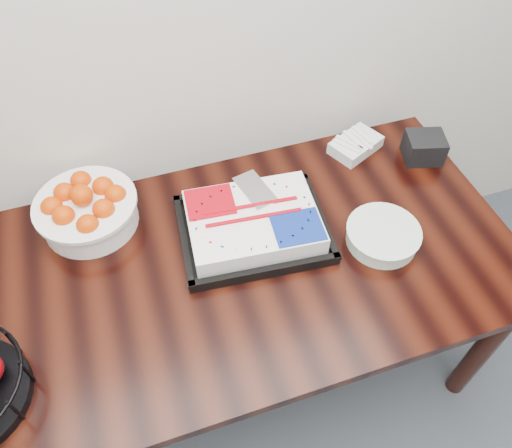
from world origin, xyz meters
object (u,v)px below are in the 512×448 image
object	(u,v)px
tangerine_bowl	(85,204)
napkin_box	(424,147)
plate_stack	(383,236)
cake_tray	(253,224)
table	(232,279)

from	to	relation	value
tangerine_bowl	napkin_box	distance (m)	1.19
plate_stack	tangerine_bowl	bearing A→B (deg)	156.78
cake_tray	table	bearing A→B (deg)	-137.22
table	napkin_box	distance (m)	0.84
napkin_box	table	bearing A→B (deg)	-163.59
cake_tray	napkin_box	distance (m)	0.71
tangerine_bowl	plate_stack	xyz separation A→B (m)	(0.87, -0.37, -0.06)
tangerine_bowl	plate_stack	bearing A→B (deg)	-23.22
table	napkin_box	bearing A→B (deg)	16.41
plate_stack	table	bearing A→B (deg)	171.84
table	cake_tray	world-z (taller)	cake_tray
table	cake_tray	xyz separation A→B (m)	(0.10, 0.09, 0.13)
tangerine_bowl	plate_stack	world-z (taller)	tangerine_bowl
plate_stack	napkin_box	size ratio (longest dim) A/B	1.76
table	tangerine_bowl	bearing A→B (deg)	142.02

